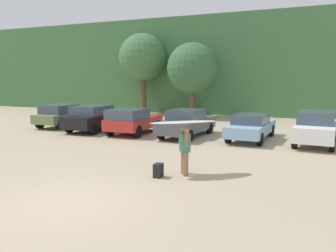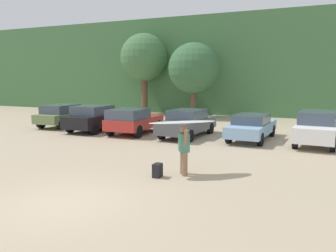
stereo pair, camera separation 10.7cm
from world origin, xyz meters
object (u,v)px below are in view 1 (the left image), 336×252
(parked_car_black, at_px, (95,118))
(person_adult, at_px, (185,147))
(parked_car_white, at_px, (316,127))
(parked_car_sky_blue, at_px, (251,126))
(parked_car_red, at_px, (132,120))
(surfboard_white, at_px, (184,122))
(backpack_dropped, at_px, (158,170))
(parked_car_dark_gray, at_px, (187,123))
(parked_car_olive_green, at_px, (63,115))

(parked_car_black, relative_size, person_adult, 2.62)
(parked_car_white, bearing_deg, person_adult, 155.49)
(parked_car_sky_blue, bearing_deg, parked_car_red, 100.96)
(surfboard_white, bearing_deg, parked_car_white, -158.64)
(backpack_dropped, bearing_deg, parked_car_black, 135.83)
(parked_car_white, relative_size, backpack_dropped, 10.19)
(parked_car_dark_gray, height_order, person_adult, person_adult)
(parked_car_red, xyz_separation_m, parked_car_sky_blue, (6.59, 0.85, -0.09))
(backpack_dropped, bearing_deg, parked_car_dark_gray, 103.32)
(surfboard_white, height_order, backpack_dropped, surfboard_white)
(parked_car_red, distance_m, parked_car_dark_gray, 3.18)
(parked_car_sky_blue, bearing_deg, parked_car_white, -88.03)
(parked_car_olive_green, relative_size, parked_car_red, 1.09)
(parked_car_black, bearing_deg, parked_car_sky_blue, -85.41)
(backpack_dropped, bearing_deg, parked_car_olive_green, 142.64)
(parked_car_dark_gray, bearing_deg, parked_car_black, 96.73)
(person_adult, bearing_deg, backpack_dropped, 8.17)
(parked_car_olive_green, xyz_separation_m, parked_car_white, (15.50, -0.18, 0.07))
(parked_car_olive_green, bearing_deg, parked_car_white, -92.19)
(parked_car_white, bearing_deg, backpack_dropped, 153.63)
(parked_car_olive_green, distance_m, parked_car_white, 15.50)
(parked_car_black, relative_size, parked_car_white, 0.94)
(parked_car_sky_blue, height_order, person_adult, person_adult)
(person_adult, bearing_deg, parked_car_dark_gray, -104.69)
(parked_car_sky_blue, relative_size, parked_car_white, 1.03)
(parked_car_black, height_order, person_adult, person_adult)
(backpack_dropped, bearing_deg, surfboard_white, 46.80)
(parked_car_dark_gray, bearing_deg, parked_car_red, 103.13)
(parked_car_black, distance_m, surfboard_white, 10.84)
(parked_car_black, relative_size, parked_car_red, 1.10)
(person_adult, height_order, backpack_dropped, person_adult)
(parked_car_black, relative_size, backpack_dropped, 9.57)
(parked_car_olive_green, xyz_separation_m, parked_car_black, (3.06, -0.73, 0.02))
(parked_car_olive_green, bearing_deg, parked_car_red, -100.76)
(parked_car_black, xyz_separation_m, parked_car_white, (12.44, 0.54, 0.05))
(parked_car_dark_gray, xyz_separation_m, parked_car_white, (6.56, 0.25, 0.09))
(parked_car_black, relative_size, parked_car_dark_gray, 0.93)
(parked_car_red, bearing_deg, backpack_dropped, -146.54)
(parked_car_black, distance_m, parked_car_sky_blue, 9.36)
(parked_car_sky_blue, relative_size, backpack_dropped, 10.49)
(parked_car_olive_green, height_order, person_adult, person_adult)
(parked_car_sky_blue, relative_size, person_adult, 2.87)
(surfboard_white, distance_m, backpack_dropped, 1.78)
(parked_car_black, height_order, parked_car_sky_blue, parked_car_black)
(parked_car_dark_gray, bearing_deg, parked_car_white, -83.89)
(parked_car_black, height_order, backpack_dropped, parked_car_black)
(parked_car_sky_blue, distance_m, parked_car_white, 3.11)
(surfboard_white, bearing_deg, parked_car_olive_green, -73.27)
(parked_car_black, bearing_deg, person_adult, -128.64)
(parked_car_dark_gray, height_order, surfboard_white, surfboard_white)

